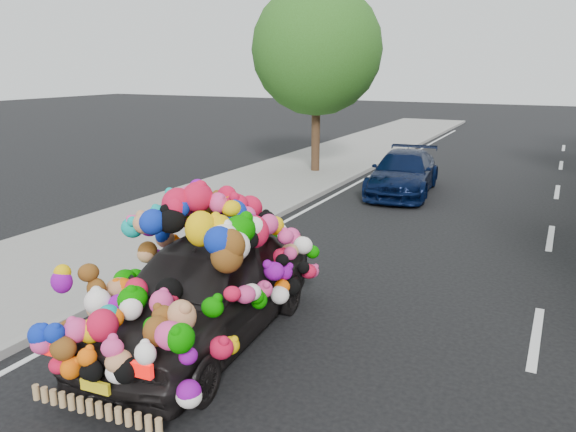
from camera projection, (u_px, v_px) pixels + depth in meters
ground at (294, 291)px, 9.05m from camera, size 100.00×100.00×0.00m
sidewalk at (95, 250)px, 10.88m from camera, size 4.00×60.00×0.12m
kerb at (176, 265)px, 10.04m from camera, size 0.15×60.00×0.13m
lane_markings at (536, 337)px, 7.51m from camera, size 6.00×50.00×0.01m
tree_near_sidewalk at (317, 49)px, 17.86m from camera, size 4.20×4.20×6.13m
plush_art_car at (203, 263)px, 7.22m from camera, size 2.35×4.49×2.07m
navy_sedan at (403, 173)px, 15.88m from camera, size 2.04×4.20×1.18m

